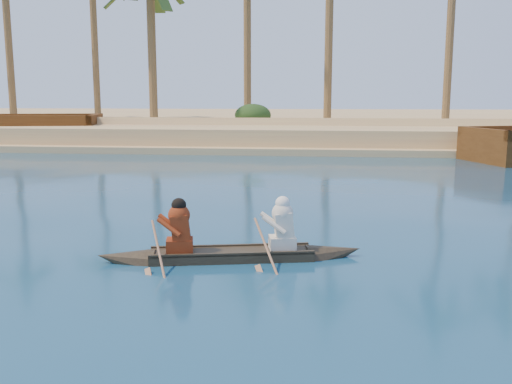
# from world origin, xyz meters

# --- Properties ---
(sandy_embankment) EXTENTS (150.00, 51.00, 1.50)m
(sandy_embankment) POSITION_xyz_m (0.00, 46.89, 0.53)
(sandy_embankment) COLOR #D0B975
(sandy_embankment) RESTS_ON ground
(palm_grove) EXTENTS (110.00, 14.00, 16.00)m
(palm_grove) POSITION_xyz_m (0.00, 35.00, 8.00)
(palm_grove) COLOR #335B20
(palm_grove) RESTS_ON ground
(shrub_cluster) EXTENTS (100.00, 6.00, 2.40)m
(shrub_cluster) POSITION_xyz_m (0.00, 31.50, 1.20)
(shrub_cluster) COLOR #1E4017
(shrub_cluster) RESTS_ON ground
(canoe) EXTENTS (5.18, 1.76, 1.42)m
(canoe) POSITION_xyz_m (7.71, 2.70, 0.27)
(canoe) COLOR #382F1E
(canoe) RESTS_ON ground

